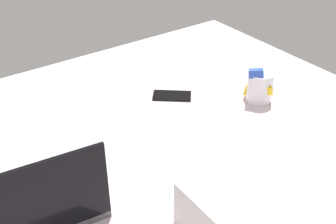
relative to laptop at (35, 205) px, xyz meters
The scene contains 5 objects.
bed_mattress 39.34cm from the laptop, 165.77° to the right, with size 180.00×140.00×18.00cm, color silver.
laptop is the anchor object (origin of this frame).
snack_cup 86.53cm from the laptop, behind, with size 10.21×11.51×13.61cm.
cell_phone 68.39cm from the laptop, 155.39° to the right, with size 6.80×14.00×0.80cm, color black.
pillow 65.76cm from the laptop, 143.70° to the left, with size 52.00×36.00×13.00cm, color white.
Camera 1 is at (51.98, 88.44, 98.02)cm, focal length 45.03 mm.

